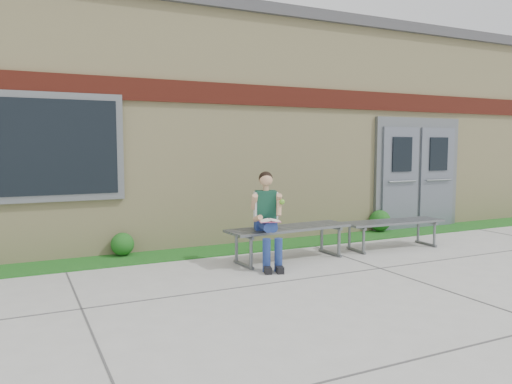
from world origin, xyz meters
TOP-DOWN VIEW (x-y plane):
  - ground at (0.00, 0.00)m, footprint 80.00×80.00m
  - grass_strip at (0.00, 2.60)m, footprint 16.00×0.80m
  - school_building at (-0.00, 5.99)m, footprint 16.20×6.22m
  - bench_left at (0.10, 1.52)m, footprint 1.99×0.68m
  - bench_right at (2.10, 1.52)m, footprint 1.83×0.59m
  - girl at (-0.36, 1.32)m, footprint 0.51×0.81m
  - shrub_mid at (-2.11, 2.85)m, footprint 0.36×0.36m
  - shrub_east at (2.95, 2.85)m, footprint 0.42×0.42m

SIDE VIEW (x-z plane):
  - ground at x=0.00m, z-range 0.00..0.00m
  - grass_strip at x=0.00m, z-range 0.00..0.02m
  - shrub_mid at x=-2.11m, z-range 0.02..0.38m
  - shrub_east at x=2.95m, z-range 0.02..0.44m
  - bench_right at x=2.10m, z-range 0.13..0.60m
  - bench_left at x=0.10m, z-range 0.14..0.65m
  - girl at x=-0.36m, z-range 0.05..1.41m
  - school_building at x=0.00m, z-range 0.00..4.20m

